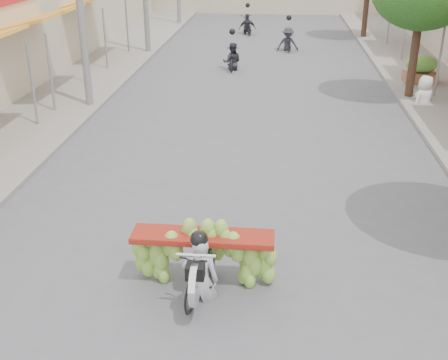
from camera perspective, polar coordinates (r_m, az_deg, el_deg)
sidewalk_left at (r=22.69m, az=-15.01°, el=9.58°), size 4.00×60.00×0.12m
sidewalk_right at (r=22.22m, az=21.75°, el=8.38°), size 4.00×60.00×0.12m
produce_crate_far at (r=22.80m, az=19.41°, el=10.80°), size 1.20×0.88×1.16m
banana_motorbike at (r=9.10m, az=-2.31°, el=-7.48°), size 2.33×1.80×2.04m
pedestrian at (r=20.14m, az=19.95°, el=9.95°), size 1.01×0.93×1.77m
bg_motorbike_a at (r=24.11m, az=0.83°, el=12.92°), size 0.80×1.51×1.95m
bg_motorbike_b at (r=28.18m, az=6.54°, el=14.65°), size 1.13×1.56×1.95m
bg_motorbike_c at (r=32.79m, az=2.40°, el=15.93°), size 1.07×1.83×1.95m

